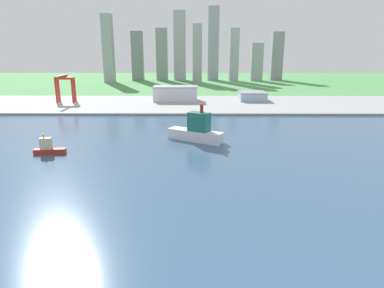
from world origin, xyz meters
The scene contains 9 objects.
ground_plane centered at (0.00, 300.00, 0.00)m, with size 2400.00×2400.00×0.00m, color #4F934F.
water_bay centered at (0.00, 240.00, 0.07)m, with size 840.00×360.00×0.15m, color #385675.
industrial_pier centered at (0.00, 490.00, 1.25)m, with size 840.00×140.00×2.50m, color #9B9D9D.
tugboat_small centered at (-79.75, 282.00, 4.23)m, with size 21.13×6.87×14.20m.
ferry_boat centered at (21.19, 316.89, 8.28)m, with size 44.10×31.73×29.09m.
port_crane_red centered at (-145.83, 498.05, 27.24)m, with size 23.23×36.76×34.46m.
warehouse_main centered at (-5.50, 513.08, 12.05)m, with size 58.01×29.47×19.06m.
warehouse_annex centered at (96.44, 516.43, 8.19)m, with size 35.16×34.29×11.34m.
distant_skyline centered at (16.19, 828.47, 61.84)m, with size 383.72×81.16×156.05m.
Camera 1 is at (19.50, 59.45, 69.78)m, focal length 32.08 mm.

